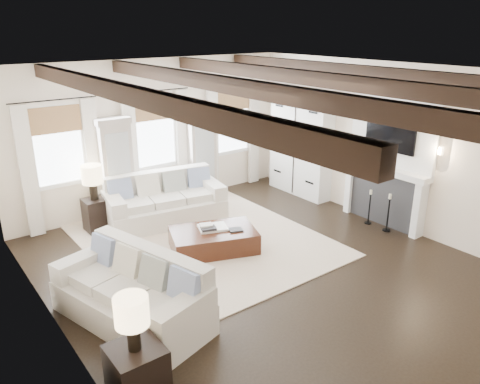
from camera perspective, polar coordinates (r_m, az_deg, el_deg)
ground at (r=7.96m, az=2.95°, el=-9.22°), size 7.50×7.50×0.00m
room_shell at (r=8.36m, az=3.17°, el=6.15°), size 6.54×7.54×3.22m
area_rug at (r=8.92m, az=-4.58°, el=-5.83°), size 3.92×4.57×0.02m
sofa_back at (r=9.71m, az=-9.23°, el=-1.32°), size 2.49×1.45×1.01m
sofa_left at (r=6.68m, az=-12.70°, el=-12.05°), size 1.59×2.46×0.97m
ottoman at (r=8.46m, az=-3.25°, el=-5.90°), size 1.72×1.39×0.39m
tray at (r=8.44m, az=-3.34°, el=-4.35°), size 0.60×0.53×0.04m
book_lower at (r=8.32m, az=-3.87°, el=-4.43°), size 0.31×0.28×0.04m
book_upper at (r=8.36m, az=-4.16°, el=-4.03°), size 0.27×0.24×0.03m
book_loose at (r=8.35m, az=-0.53°, el=-4.63°), size 0.29×0.25×0.03m
side_table_front at (r=5.61m, az=-12.46°, el=-20.41°), size 0.57×0.57×0.57m
lamp_front at (r=5.18m, az=-13.06°, el=-14.31°), size 0.37×0.37×0.64m
side_table_back at (r=9.59m, az=-17.11°, el=-2.70°), size 0.44×0.44×0.66m
lamp_back at (r=9.33m, az=-17.59°, el=1.81°), size 0.40×0.40×0.68m
candlestick_near at (r=9.62m, az=17.59°, el=-2.77°), size 0.16×0.16×0.77m
candlestick_far at (r=9.86m, az=15.47°, el=-2.09°), size 0.15×0.15×0.73m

